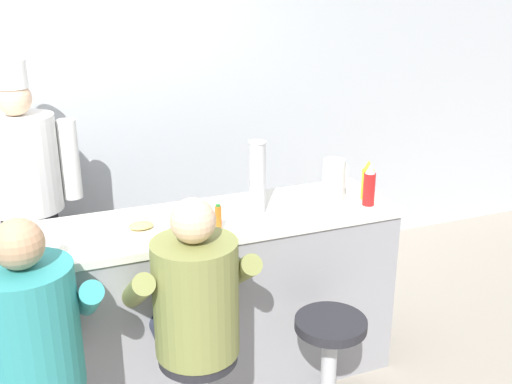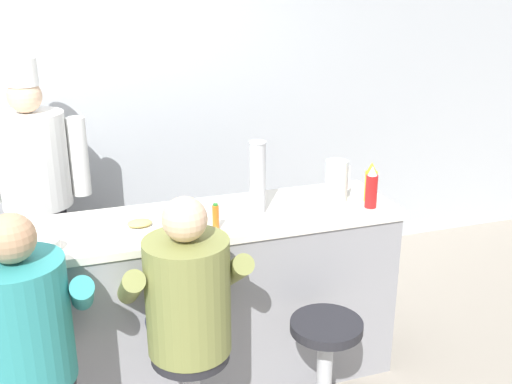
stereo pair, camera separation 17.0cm
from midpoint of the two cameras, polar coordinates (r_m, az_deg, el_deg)
wall_back at (r=4.41m, az=-17.64°, el=7.47°), size 10.00×0.06×2.70m
diner_counter at (r=3.33m, az=-13.78°, el=-11.67°), size 3.05×0.60×1.02m
ketchup_bottle_red at (r=3.35m, az=9.32°, el=0.54°), size 0.07×0.07×0.24m
mustard_bottle_yellow at (r=3.45m, az=9.20°, el=1.02°), size 0.07×0.07×0.23m
hot_sauce_bottle_orange at (r=2.99m, az=-5.24°, el=-2.52°), size 0.03×0.03×0.14m
water_pitcher_clear at (r=3.41m, az=6.02°, el=1.18°), size 0.15×0.13×0.24m
breakfast_plate at (r=3.06m, az=-12.43°, el=-3.50°), size 0.28×0.28×0.05m
cereal_bowl at (r=2.93m, az=-20.90°, el=-5.20°), size 0.15×0.15×0.06m
cup_stack_steel at (r=3.18m, az=-1.39°, el=1.38°), size 0.09×0.09×0.40m
diner_seated_teal at (r=2.71m, az=-22.30°, el=-12.62°), size 0.59×0.58×1.36m
diner_seated_olive at (r=2.77m, az=-7.68°, el=-10.65°), size 0.58×0.57×1.35m
empty_stool_round at (r=3.17m, az=5.43°, el=-15.08°), size 0.36×0.36×0.61m
cook_in_whites_near at (r=4.09m, az=-22.19°, el=0.47°), size 0.69×0.44×1.76m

